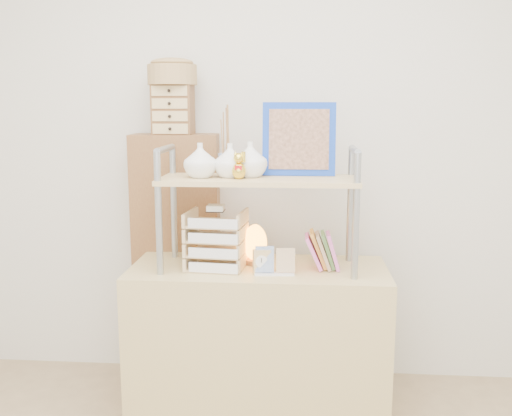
{
  "coord_description": "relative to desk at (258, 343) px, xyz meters",
  "views": [
    {
      "loc": [
        0.19,
        -1.37,
        1.49
      ],
      "look_at": [
        -0.01,
        1.2,
        1.03
      ],
      "focal_mm": 40.0,
      "sensor_mm": 36.0,
      "label": 1
    }
  ],
  "objects": [
    {
      "name": "woven_basket",
      "position": [
        -0.47,
        0.35,
        1.28
      ],
      "size": [
        0.25,
        0.25,
        0.1
      ],
      "primitive_type": "cylinder",
      "color": "olive",
      "rests_on": "drawer_chest"
    },
    {
      "name": "cabinet",
      "position": [
        -0.47,
        0.37,
        0.3
      ],
      "size": [
        0.47,
        0.27,
        1.35
      ],
      "primitive_type": "cube",
      "rotation": [
        0.0,
        0.0,
        0.08
      ],
      "color": "brown",
      "rests_on": "ground"
    },
    {
      "name": "postcard_stand",
      "position": [
        0.08,
        -0.11,
        0.41
      ],
      "size": [
        0.18,
        0.06,
        0.13
      ],
      "color": "white",
      "rests_on": "desk"
    },
    {
      "name": "hutch",
      "position": [
        -0.03,
        0.01,
        0.81
      ],
      "size": [
        0.9,
        0.34,
        0.76
      ],
      "color": "#959BA2",
      "rests_on": "desk"
    },
    {
      "name": "drawer_chest",
      "position": [
        -0.47,
        0.35,
        1.1
      ],
      "size": [
        0.2,
        0.16,
        0.25
      ],
      "color": "brown",
      "rests_on": "cabinet"
    },
    {
      "name": "salt_lamp",
      "position": [
        -0.02,
        0.06,
        0.47
      ],
      "size": [
        0.13,
        0.12,
        0.19
      ],
      "color": "brown",
      "rests_on": "desk"
    },
    {
      "name": "room_shell",
      "position": [
        0.0,
        -0.81,
        1.32
      ],
      "size": [
        3.42,
        3.41,
        2.61
      ],
      "color": "silver",
      "rests_on": "ground"
    },
    {
      "name": "desk_clock",
      "position": [
        0.02,
        -0.1,
        0.43
      ],
      "size": [
        0.08,
        0.05,
        0.11
      ],
      "color": "#D8B874",
      "rests_on": "desk"
    },
    {
      "name": "desk",
      "position": [
        0.0,
        0.0,
        0.0
      ],
      "size": [
        1.2,
        0.5,
        0.75
      ],
      "primitive_type": "cube",
      "color": "tan",
      "rests_on": "ground"
    },
    {
      "name": "letter_tray",
      "position": [
        -0.19,
        -0.03,
        0.49
      ],
      "size": [
        0.27,
        0.25,
        0.3
      ],
      "color": "tan",
      "rests_on": "desk"
    }
  ]
}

